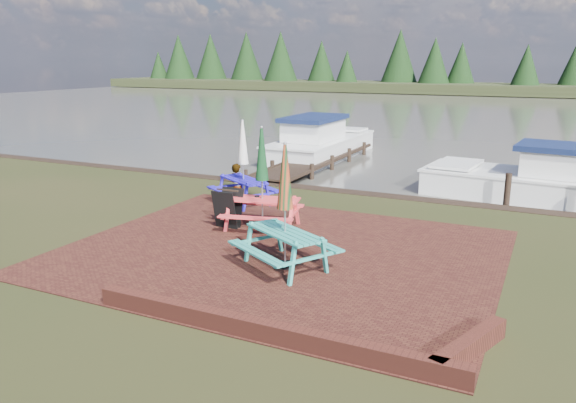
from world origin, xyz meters
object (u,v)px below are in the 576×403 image
(picnic_table_blue, at_px, (243,175))
(boat_jetty, at_px, (320,144))
(picnic_table_red, at_px, (262,194))
(boat_near, at_px, (550,183))
(picnic_table_teal, at_px, (285,226))
(chalkboard, at_px, (228,208))
(person, at_px, (237,164))
(jetty, at_px, (316,160))

(picnic_table_blue, xyz_separation_m, boat_jetty, (-1.40, 9.10, -0.41))
(boat_jetty, bearing_deg, picnic_table_red, -73.77)
(boat_jetty, bearing_deg, boat_near, -23.61)
(picnic_table_teal, relative_size, boat_near, 0.34)
(picnic_table_teal, height_order, picnic_table_blue, picnic_table_teal)
(picnic_table_blue, xyz_separation_m, chalkboard, (0.85, -2.23, -0.34))
(person, bearing_deg, picnic_table_red, 141.25)
(picnic_table_teal, height_order, boat_jetty, picnic_table_teal)
(picnic_table_teal, xyz_separation_m, person, (-4.46, 5.68, -0.07))
(picnic_table_teal, distance_m, boat_jetty, 14.01)
(picnic_table_red, bearing_deg, person, 115.27)
(jetty, xyz_separation_m, boat_jetty, (-0.71, 2.13, 0.31))
(picnic_table_blue, xyz_separation_m, boat_near, (7.88, 4.88, -0.45))
(chalkboard, xyz_separation_m, person, (-2.02, 3.83, 0.31))
(picnic_table_teal, relative_size, person, 1.54)
(jetty, height_order, boat_near, boat_near)
(picnic_table_blue, bearing_deg, person, 157.69)
(picnic_table_teal, bearing_deg, picnic_table_red, 156.99)
(picnic_table_teal, bearing_deg, chalkboard, 172.44)
(jetty, distance_m, boat_jetty, 2.26)
(jetty, bearing_deg, chalkboard, -80.51)
(picnic_table_blue, height_order, boat_jetty, picnic_table_blue)
(picnic_table_red, bearing_deg, picnic_table_blue, 117.07)
(picnic_table_teal, bearing_deg, picnic_table_blue, 158.40)
(picnic_table_blue, relative_size, chalkboard, 2.48)
(chalkboard, distance_m, boat_jetty, 11.56)
(picnic_table_teal, bearing_deg, boat_near, 92.44)
(picnic_table_red, relative_size, boat_jetty, 0.34)
(chalkboard, bearing_deg, person, 117.34)
(boat_near, height_order, person, person)
(person, bearing_deg, boat_jetty, -75.59)
(picnic_table_red, xyz_separation_m, boat_jetty, (-3.03, 11.02, -0.44))
(boat_jetty, bearing_deg, person, -87.38)
(jetty, distance_m, person, 5.45)
(chalkboard, relative_size, boat_jetty, 0.13)
(jetty, distance_m, boat_near, 8.83)
(boat_near, xyz_separation_m, person, (-9.05, -3.29, 0.42))
(picnic_table_teal, distance_m, boat_near, 10.08)
(chalkboard, height_order, boat_near, boat_near)
(boat_near, bearing_deg, jetty, 82.11)
(boat_near, bearing_deg, boat_jetty, 71.37)
(chalkboard, xyz_separation_m, boat_jetty, (-2.25, 11.34, -0.07))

